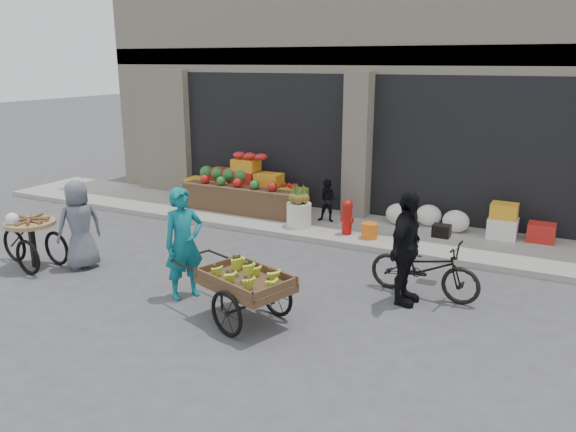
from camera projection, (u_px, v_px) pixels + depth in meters
The scene contains 15 objects.
ground at pixel (239, 301), 8.49m from camera, with size 80.00×80.00×0.00m, color #424244.
sidewalk at pixel (341, 227), 11.99m from camera, with size 18.00×2.20×0.12m, color gray.
building at pixel (401, 66), 14.47m from camera, with size 14.00×6.45×7.00m.
fruit_display at pixel (247, 186), 13.16m from camera, with size 3.10×1.12×1.24m.
pineapple_bin at pixel (299, 215), 11.81m from camera, with size 0.52×0.52×0.50m, color silver.
fire_hydrant at pixel (347, 216), 11.25m from camera, with size 0.22×0.22×0.71m.
orange_bucket at pixel (370, 231), 11.05m from camera, with size 0.32×0.32×0.30m, color orange.
right_bay_goods at pixel (473, 220), 11.26m from camera, with size 3.35×0.60×0.70m.
seated_person at pixel (328, 201), 12.09m from camera, with size 0.45×0.35×0.93m, color black.
banana_cart at pixel (243, 278), 7.65m from camera, with size 2.28×1.47×0.89m.
vendor_woman at pixel (184, 243), 8.42m from camera, with size 0.62×0.41×1.71m, color #0F6D79.
tricycle_cart at pixel (32, 236), 9.73m from camera, with size 1.44×0.90×0.95m.
vendor_grey at pixel (79, 225), 9.65m from camera, with size 0.76×0.49×1.55m, color slate.
bicycle at pixel (424, 268), 8.55m from camera, with size 0.60×1.72×0.90m, color black.
cyclist at pixel (406, 249), 8.19m from camera, with size 1.00×0.42×1.71m, color black.
Camera 1 is at (4.23, -6.64, 3.51)m, focal length 35.00 mm.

